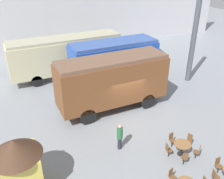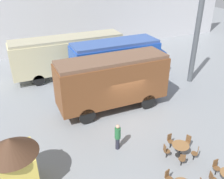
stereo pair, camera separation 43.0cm
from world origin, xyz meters
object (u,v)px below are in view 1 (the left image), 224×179
object	(u,v)px
visitor_person	(120,136)
ticket_kiosk	(18,164)
passenger_coach_vintage	(66,54)
streamlined_locomotive	(120,59)
cafe_table_far	(182,146)
passenger_coach_wooden	(112,80)

from	to	relation	value
visitor_person	ticket_kiosk	size ratio (longest dim) A/B	0.55
passenger_coach_vintage	streamlined_locomotive	size ratio (longest dim) A/B	1.13
cafe_table_far	ticket_kiosk	xyz separation A→B (m)	(-8.37, 1.22, 1.08)
cafe_table_far	passenger_coach_wooden	bearing A→B (deg)	102.35
passenger_coach_vintage	visitor_person	size ratio (longest dim) A/B	6.14
cafe_table_far	ticket_kiosk	bearing A→B (deg)	171.73
visitor_person	passenger_coach_vintage	bearing A→B (deg)	88.46
streamlined_locomotive	ticket_kiosk	size ratio (longest dim) A/B	3.00
streamlined_locomotive	passenger_coach_vintage	bearing A→B (deg)	137.98
passenger_coach_vintage	cafe_table_far	distance (m)	13.60
ticket_kiosk	cafe_table_far	bearing A→B (deg)	-8.27
streamlined_locomotive	visitor_person	xyz separation A→B (m)	(-4.09, -7.91, -1.27)
streamlined_locomotive	visitor_person	distance (m)	8.99
passenger_coach_wooden	passenger_coach_vintage	bearing A→B (deg)	100.00
passenger_coach_wooden	cafe_table_far	world-z (taller)	passenger_coach_wooden
passenger_coach_vintage	visitor_person	bearing A→B (deg)	-91.54
passenger_coach_vintage	ticket_kiosk	size ratio (longest dim) A/B	3.39
passenger_coach_wooden	streamlined_locomotive	bearing A→B (deg)	55.52
cafe_table_far	visitor_person	bearing A→B (deg)	146.27
streamlined_locomotive	ticket_kiosk	bearing A→B (deg)	-137.89
cafe_table_far	visitor_person	distance (m)	3.51
passenger_coach_wooden	ticket_kiosk	size ratio (longest dim) A/B	2.59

